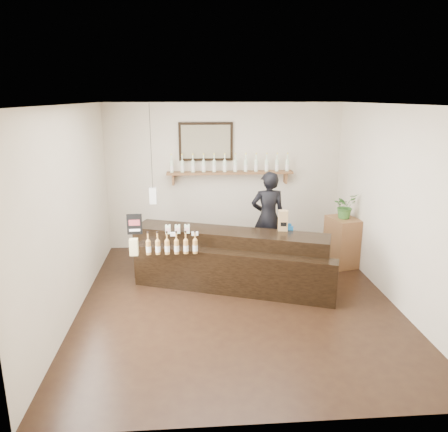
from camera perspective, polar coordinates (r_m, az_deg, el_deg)
ground at (r=6.53m, az=1.72°, el=-11.03°), size 5.00×5.00×0.00m
room_shell at (r=5.97m, az=1.85°, el=3.78°), size 5.00×5.00×5.00m
back_wall_decor at (r=8.28m, az=-0.94°, el=7.40°), size 2.66×0.96×1.69m
counter at (r=6.89m, az=0.74°, el=-5.85°), size 3.10×1.85×1.02m
promo_sign at (r=6.76m, az=-11.61°, el=-1.06°), size 0.23×0.03×0.32m
paper_bag at (r=6.87m, az=7.71°, el=-0.59°), size 0.16×0.13×0.32m
tape_dispenser at (r=6.95m, az=8.52°, el=-1.47°), size 0.14×0.08×0.11m
side_cabinet at (r=7.98m, az=15.19°, el=-3.24°), size 0.55×0.67×0.86m
potted_plant at (r=7.81m, az=15.52°, el=1.27°), size 0.50×0.48×0.43m
shopkeeper at (r=7.74m, az=5.78°, el=0.56°), size 0.69×0.46×1.87m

